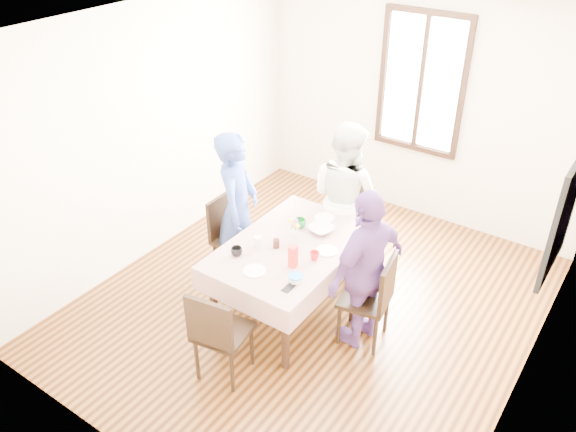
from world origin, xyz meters
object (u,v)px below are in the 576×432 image
Objects in this scene: person_left at (237,209)px; person_far at (344,197)px; chair_near at (223,331)px; person_right at (365,269)px; dining_table at (291,278)px; chair_far at (344,225)px; chair_right at (365,299)px; chair_left at (237,240)px.

person_left is 1.01× the size of person_far.
person_left is at bearing 60.57° from person_far.
person_right is (0.75, 1.04, 0.32)m from chair_near.
dining_table is 1.00m from chair_far.
person_right is (0.75, -0.94, -0.04)m from person_far.
chair_near is at bearing 133.88° from chair_right.
chair_far is at bearing -77.95° from person_far.
person_right is at bearing 140.64° from person_far.
person_left reaches higher than chair_far.
chair_far is 0.55× the size of person_left.
chair_near is 0.56× the size of person_far.
chair_right is 1.26m from person_far.
dining_table is at bearing 78.97° from chair_left.
dining_table is at bearing 102.05° from person_far.
person_left is 1.07× the size of person_right.
person_right is (1.49, -0.09, -0.05)m from person_left.
chair_near is at bearing 33.09° from chair_left.
person_right reaches higher than chair_far.
chair_left is at bearing 59.80° from person_far.
person_left is at bearing 114.01° from chair_near.
chair_right is 1.56m from person_left.
chair_right is at bearing -116.46° from person_left.
dining_table is 0.88m from person_left.
person_right is at bearing 80.18° from chair_right.
chair_far is at bearing 80.68° from chair_near.
chair_far is 1.00× the size of chair_near.
chair_left is 1.20m from person_far.
chair_left is 1.00× the size of chair_far.
person_right is (-0.02, 0.00, 0.32)m from chair_right.
chair_near reaches higher than dining_table.
person_left reaches higher than chair_left.
chair_right is 0.32m from person_right.
chair_far is 0.56× the size of person_far.
chair_left is 1.55m from person_right.
person_left is (-1.51, 0.09, 0.37)m from chair_right.
chair_right is at bearing 102.41° from person_right.
person_left is 1.13m from person_far.
chair_left is at bearing 169.93° from dining_table.
person_right is at bearing 3.48° from dining_table.
person_far is at bearing 90.00° from dining_table.
chair_right is at bearing 44.38° from chair_near.
chair_left is 0.55× the size of person_left.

